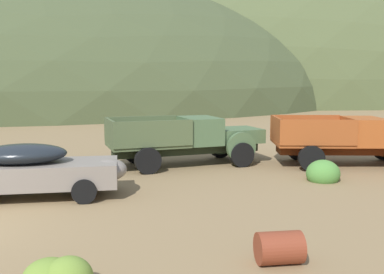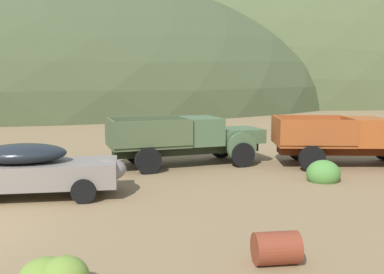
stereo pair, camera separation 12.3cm
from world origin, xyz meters
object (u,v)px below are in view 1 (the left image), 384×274
Objects in this scene: car_primer_gray at (39,170)px; oil_drum_tipped at (279,248)px; truck_oxide_orange at (359,139)px; truck_weathered_green at (196,139)px.

car_primer_gray reaches higher than oil_drum_tipped.
truck_oxide_orange reaches higher than car_primer_gray.
truck_weathered_green is 9.50m from oil_drum_tipped.
truck_weathered_green is at bearing 95.97° from oil_drum_tipped.
oil_drum_tipped is at bearing -46.21° from car_primer_gray.
car_primer_gray is at bearing 140.24° from oil_drum_tipped.
truck_weathered_green is 1.06× the size of truck_oxide_orange.
car_primer_gray is 5.83× the size of oil_drum_tipped.
truck_weathered_green is at bearing 179.84° from truck_oxide_orange.
car_primer_gray is 0.84× the size of truck_oxide_orange.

